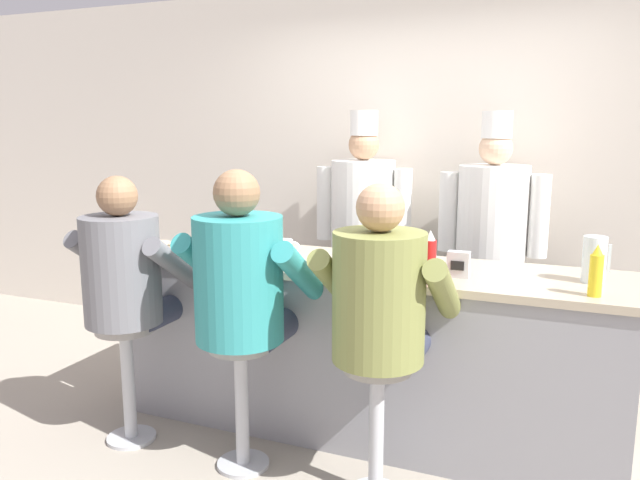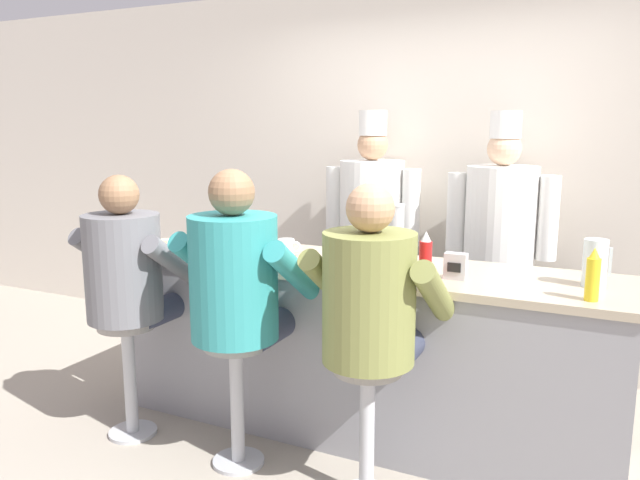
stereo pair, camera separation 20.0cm
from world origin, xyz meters
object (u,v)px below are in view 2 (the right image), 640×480
Objects in this scene: water_pitcher_clear at (595,263)px; breakfast_plate at (212,252)px; cook_in_whites_near at (371,226)px; hot_sauce_bottle_orange at (384,262)px; napkin_dispenser_chrome at (456,266)px; mustard_bottle_yellow at (593,276)px; coffee_mug_tan at (166,247)px; cup_stack_steel at (396,235)px; cook_in_whites_far at (500,238)px; diner_seated_olive at (372,305)px; diner_seated_teal at (238,284)px; diner_seated_grey at (128,274)px; ketchup_bottle_red at (425,258)px; cereal_bowl at (349,262)px; coffee_mug_white at (287,247)px.

water_pitcher_clear is 2.06m from breakfast_plate.
cook_in_whites_near is (0.54, 1.17, 0.02)m from breakfast_plate.
hot_sauce_bottle_orange is 0.35m from napkin_dispenser_chrome.
mustard_bottle_yellow is 0.26m from water_pitcher_clear.
napkin_dispenser_chrome is at bearing 6.09° from coffee_mug_tan.
mustard_bottle_yellow is at bearing -16.66° from cup_stack_steel.
water_pitcher_clear is 0.13× the size of cook_in_whites_far.
napkin_dispenser_chrome is 0.07× the size of cook_in_whites_far.
diner_seated_olive is (0.12, -0.65, -0.20)m from cup_stack_steel.
cook_in_whites_far reaches higher than diner_seated_teal.
water_pitcher_clear is 0.64m from napkin_dispenser_chrome.
hot_sauce_bottle_orange is 0.10× the size of diner_seated_grey.
cup_stack_steel is (-0.99, 0.04, 0.05)m from water_pitcher_clear.
cup_stack_steel reaches higher than mustard_bottle_yellow.
diner_seated_teal is 1.03× the size of diner_seated_olive.
mustard_bottle_yellow is 1.36m from cook_in_whites_far.
ketchup_bottle_red is 0.78m from water_pitcher_clear.
diner_seated_olive is at bearing -56.63° from cereal_bowl.
diner_seated_grey is 1.80m from cook_in_whites_near.
mustard_bottle_yellow is 1.97m from cook_in_whites_near.
mustard_bottle_yellow reaches higher than coffee_mug_white.
cereal_bowl is at bearing -74.37° from cook_in_whites_near.
mustard_bottle_yellow is at bearing -10.95° from napkin_dispenser_chrome.
cook_in_whites_near is at bearing 65.09° from breakfast_plate.
coffee_mug_white is at bearing 43.66° from diner_seated_grey.
coffee_mug_white is at bearing 163.20° from cereal_bowl.
coffee_mug_white reaches higher than coffee_mug_tan.
coffee_mug_tan is 0.10× the size of diner_seated_teal.
napkin_dispenser_chrome is at bearing -7.66° from coffee_mug_white.
napkin_dispenser_chrome is 1.73m from diner_seated_grey.
water_pitcher_clear is 1.73× the size of napkin_dispenser_chrome.
mustard_bottle_yellow reaches higher than hot_sauce_bottle_orange.
breakfast_plate is 1.56× the size of cereal_bowl.
cook_in_whites_far is at bearing 80.12° from diner_seated_olive.
coffee_mug_white is 0.10× the size of diner_seated_teal.
mustard_bottle_yellow is at bearing -2.56° from breakfast_plate.
diner_seated_teal is at bearing -129.47° from cereal_bowl.
mustard_bottle_yellow is at bearing 12.61° from diner_seated_teal.
cup_stack_steel is 0.23× the size of diner_seated_grey.
cook_in_whites_near is (-1.51, 1.00, -0.08)m from water_pitcher_clear.
cook_in_whites_far is (-0.60, 0.95, -0.09)m from water_pitcher_clear.
mustard_bottle_yellow is 0.16× the size of diner_seated_olive.
cup_stack_steel is (-0.99, 0.30, 0.06)m from mustard_bottle_yellow.
coffee_mug_tan is (-0.22, -0.15, 0.03)m from breakfast_plate.
coffee_mug_tan is at bearing -164.51° from cup_stack_steel.
mustard_bottle_yellow is 2.27m from coffee_mug_tan.
hot_sauce_bottle_orange is at bearing 16.32° from diner_seated_grey.
cook_in_whites_near is (-0.32, 1.14, 0.00)m from cereal_bowl.
hot_sauce_bottle_orange is 0.62× the size of breakfast_plate.
diner_seated_olive is (-0.87, -0.62, -0.15)m from water_pitcher_clear.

